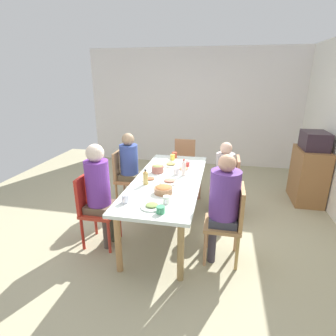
{
  "coord_description": "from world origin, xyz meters",
  "views": [
    {
      "loc": [
        3.21,
        0.66,
        2.01
      ],
      "look_at": [
        0.0,
        0.0,
        0.87
      ],
      "focal_mm": 28.51,
      "sensor_mm": 36.0,
      "label": 1
    }
  ],
  "objects_px": {
    "plate_0": "(152,206)",
    "plate_1": "(150,179)",
    "cup_3": "(187,165)",
    "cup_6": "(173,157)",
    "person_4": "(223,199)",
    "microwave": "(315,141)",
    "person_0": "(223,173)",
    "side_cabinet": "(308,176)",
    "chair_4": "(230,220)",
    "plate_4": "(170,181)",
    "bowl_0": "(158,169)",
    "cup_4": "(166,200)",
    "bottle_1": "(184,168)",
    "cup_5": "(125,199)",
    "chair_2": "(94,206)",
    "plate_2": "(171,164)",
    "cup_1": "(176,171)",
    "chair_1": "(125,175)",
    "cup_0": "(161,210)",
    "dining_table": "(168,184)",
    "person_1": "(130,164)",
    "bottle_0": "(146,177)",
    "bowl_1": "(163,190)",
    "plate_3": "(183,169)",
    "chair_3": "(184,161)",
    "cup_2": "(174,155)",
    "person_2": "(99,188)"
  },
  "relations": [
    {
      "from": "plate_0",
      "to": "plate_1",
      "type": "relative_size",
      "value": 1.08
    },
    {
      "from": "cup_3",
      "to": "cup_6",
      "type": "xyz_separation_m",
      "value": [
        -0.32,
        -0.28,
        0.0
      ]
    },
    {
      "from": "plate_0",
      "to": "person_4",
      "type": "bearing_deg",
      "value": 111.41
    },
    {
      "from": "plate_1",
      "to": "microwave",
      "type": "distance_m",
      "value": 2.71
    },
    {
      "from": "person_0",
      "to": "side_cabinet",
      "type": "height_order",
      "value": "person_0"
    },
    {
      "from": "chair_4",
      "to": "plate_4",
      "type": "distance_m",
      "value": 0.9
    },
    {
      "from": "chair_4",
      "to": "plate_4",
      "type": "xyz_separation_m",
      "value": [
        -0.42,
        -0.77,
        0.22
      ]
    },
    {
      "from": "side_cabinet",
      "to": "microwave",
      "type": "xyz_separation_m",
      "value": [
        0.0,
        0.0,
        0.59
      ]
    },
    {
      "from": "bowl_0",
      "to": "cup_4",
      "type": "height_order",
      "value": "bowl_0"
    },
    {
      "from": "bottle_1",
      "to": "microwave",
      "type": "xyz_separation_m",
      "value": [
        -1.13,
        1.91,
        0.21
      ]
    },
    {
      "from": "cup_5",
      "to": "cup_6",
      "type": "relative_size",
      "value": 1.09
    },
    {
      "from": "person_0",
      "to": "chair_2",
      "type": "distance_m",
      "value": 1.88
    },
    {
      "from": "person_0",
      "to": "plate_2",
      "type": "relative_size",
      "value": 4.4
    },
    {
      "from": "plate_4",
      "to": "cup_4",
      "type": "relative_size",
      "value": 2.34
    },
    {
      "from": "chair_2",
      "to": "microwave",
      "type": "bearing_deg",
      "value": 122.11
    },
    {
      "from": "cup_5",
      "to": "plate_2",
      "type": "bearing_deg",
      "value": 169.85
    },
    {
      "from": "person_0",
      "to": "cup_1",
      "type": "relative_size",
      "value": 9.35
    },
    {
      "from": "chair_1",
      "to": "cup_0",
      "type": "xyz_separation_m",
      "value": [
        1.47,
        0.93,
        0.25
      ]
    },
    {
      "from": "chair_2",
      "to": "cup_1",
      "type": "height_order",
      "value": "chair_2"
    },
    {
      "from": "cup_4",
      "to": "dining_table",
      "type": "bearing_deg",
      "value": -169.64
    },
    {
      "from": "chair_4",
      "to": "cup_4",
      "type": "relative_size",
      "value": 8.23
    },
    {
      "from": "chair_2",
      "to": "microwave",
      "type": "distance_m",
      "value": 3.47
    },
    {
      "from": "person_1",
      "to": "bottle_1",
      "type": "relative_size",
      "value": 5.16
    },
    {
      "from": "cup_6",
      "to": "bottle_0",
      "type": "height_order",
      "value": "bottle_0"
    },
    {
      "from": "chair_1",
      "to": "chair_2",
      "type": "distance_m",
      "value": 1.08
    },
    {
      "from": "chair_4",
      "to": "person_1",
      "type": "bearing_deg",
      "value": -125.24
    },
    {
      "from": "bowl_1",
      "to": "side_cabinet",
      "type": "xyz_separation_m",
      "value": [
        -1.74,
        2.06,
        -0.32
      ]
    },
    {
      "from": "bowl_0",
      "to": "chair_2",
      "type": "bearing_deg",
      "value": -39.39
    },
    {
      "from": "plate_0",
      "to": "chair_4",
      "type": "bearing_deg",
      "value": 109.23
    },
    {
      "from": "bowl_0",
      "to": "cup_1",
      "type": "height_order",
      "value": "bowl_0"
    },
    {
      "from": "plate_3",
      "to": "cup_4",
      "type": "height_order",
      "value": "cup_4"
    },
    {
      "from": "cup_1",
      "to": "cup_3",
      "type": "bearing_deg",
      "value": 163.51
    },
    {
      "from": "plate_4",
      "to": "bottle_0",
      "type": "xyz_separation_m",
      "value": [
        0.13,
        -0.28,
        0.08
      ]
    },
    {
      "from": "bowl_0",
      "to": "microwave",
      "type": "xyz_separation_m",
      "value": [
        -1.07,
        2.29,
        0.26
      ]
    },
    {
      "from": "chair_3",
      "to": "bottle_1",
      "type": "relative_size",
      "value": 3.9
    },
    {
      "from": "bowl_0",
      "to": "cup_5",
      "type": "xyz_separation_m",
      "value": [
        0.99,
        -0.11,
        -0.01
      ]
    },
    {
      "from": "chair_3",
      "to": "cup_2",
      "type": "relative_size",
      "value": 7.38
    },
    {
      "from": "cup_1",
      "to": "cup_6",
      "type": "xyz_separation_m",
      "value": [
        -0.65,
        -0.18,
        -0.0
      ]
    },
    {
      "from": "person_2",
      "to": "bowl_0",
      "type": "relative_size",
      "value": 7.59
    },
    {
      "from": "plate_0",
      "to": "plate_4",
      "type": "xyz_separation_m",
      "value": [
        -0.71,
        0.04,
        -0.0
      ]
    },
    {
      "from": "plate_3",
      "to": "cup_5",
      "type": "bearing_deg",
      "value": -21.64
    },
    {
      "from": "bowl_1",
      "to": "plate_3",
      "type": "bearing_deg",
      "value": 172.45
    },
    {
      "from": "person_4",
      "to": "cup_4",
      "type": "distance_m",
      "value": 0.62
    },
    {
      "from": "person_0",
      "to": "person_4",
      "type": "distance_m",
      "value": 1.08
    },
    {
      "from": "chair_2",
      "to": "cup_3",
      "type": "distance_m",
      "value": 1.46
    },
    {
      "from": "person_2",
      "to": "bowl_1",
      "type": "relative_size",
      "value": 5.99
    },
    {
      "from": "bowl_1",
      "to": "dining_table",
      "type": "bearing_deg",
      "value": -175.04
    },
    {
      "from": "chair_1",
      "to": "plate_0",
      "type": "distance_m",
      "value": 1.6
    },
    {
      "from": "cup_3",
      "to": "person_0",
      "type": "bearing_deg",
      "value": 93.73
    },
    {
      "from": "plate_0",
      "to": "cup_2",
      "type": "distance_m",
      "value": 1.79
    }
  ]
}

